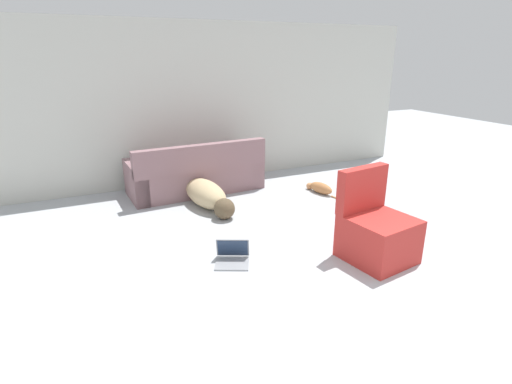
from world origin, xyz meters
The scene contains 7 objects.
ground_plane centered at (0.00, 0.00, 0.00)m, with size 20.00×20.00×0.00m, color #ADB2B7.
wall_back centered at (0.00, 4.61, 1.28)m, with size 7.63×0.06×2.57m.
couch centered at (-0.45, 4.04, 0.27)m, with size 2.09×0.95×0.81m.
dog centered at (-0.51, 3.31, 0.18)m, with size 0.55×1.48×0.37m.
cat centered at (1.28, 3.15, 0.08)m, with size 0.25×0.63×0.17m.
laptop_open centered at (-0.77, 1.69, 0.08)m, with size 0.45×0.44×0.24m.
side_chair centered at (0.63, 1.14, 0.31)m, with size 0.73×0.75×0.95m.
Camera 1 is at (-2.10, -1.80, 2.07)m, focal length 28.00 mm.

